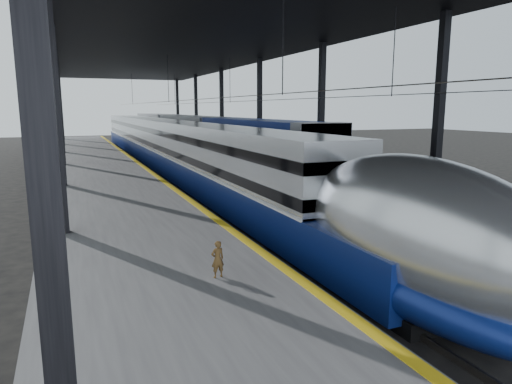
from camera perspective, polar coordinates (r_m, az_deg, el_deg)
ground at (r=12.92m, az=4.81°, el=-12.19°), size 160.00×160.00×0.00m
platform at (r=30.95m, az=-18.59°, el=1.58°), size 6.00×80.00×1.00m
yellow_strip at (r=31.20m, az=-13.52°, el=2.83°), size 0.30×80.00×0.01m
rails at (r=32.54m, az=-4.38°, el=1.75°), size 6.52×80.00×0.16m
canopy at (r=31.73m, az=-9.30°, el=17.80°), size 18.00×75.00×9.47m
tgv_train at (r=36.73m, az=-10.73°, el=5.42°), size 2.81×65.20×4.03m
second_train at (r=49.53m, az=-7.97°, el=7.04°), size 3.07×56.05×4.22m
child at (r=10.91m, az=-4.83°, el=-8.37°), size 0.36×0.26×0.90m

